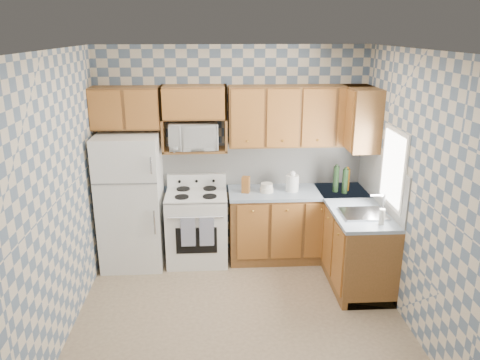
% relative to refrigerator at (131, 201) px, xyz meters
% --- Properties ---
extents(floor, '(3.40, 3.40, 0.00)m').
position_rel_refrigerator_xyz_m(floor, '(1.27, -1.25, -0.84)').
color(floor, '#79624B').
rests_on(floor, ground).
extents(back_wall, '(3.40, 0.02, 2.70)m').
position_rel_refrigerator_xyz_m(back_wall, '(1.27, 0.35, 0.51)').
color(back_wall, slate).
rests_on(back_wall, ground).
extents(right_wall, '(0.02, 3.20, 2.70)m').
position_rel_refrigerator_xyz_m(right_wall, '(2.97, -1.25, 0.51)').
color(right_wall, slate).
rests_on(right_wall, ground).
extents(backsplash_back, '(2.60, 0.02, 0.56)m').
position_rel_refrigerator_xyz_m(backsplash_back, '(1.68, 0.34, 0.36)').
color(backsplash_back, silver).
rests_on(backsplash_back, back_wall).
extents(backsplash_right, '(0.02, 1.60, 0.56)m').
position_rel_refrigerator_xyz_m(backsplash_right, '(2.96, -0.45, 0.36)').
color(backsplash_right, silver).
rests_on(backsplash_right, right_wall).
extents(refrigerator, '(0.75, 0.70, 1.68)m').
position_rel_refrigerator_xyz_m(refrigerator, '(0.00, 0.00, 0.00)').
color(refrigerator, silver).
rests_on(refrigerator, floor).
extents(stove_body, '(0.76, 0.65, 0.90)m').
position_rel_refrigerator_xyz_m(stove_body, '(0.80, 0.03, -0.39)').
color(stove_body, silver).
rests_on(stove_body, floor).
extents(cooktop, '(0.76, 0.65, 0.02)m').
position_rel_refrigerator_xyz_m(cooktop, '(0.80, 0.03, 0.07)').
color(cooktop, silver).
rests_on(cooktop, stove_body).
extents(backguard, '(0.76, 0.08, 0.17)m').
position_rel_refrigerator_xyz_m(backguard, '(0.80, 0.30, 0.16)').
color(backguard, silver).
rests_on(backguard, cooktop).
extents(dish_towel_left, '(0.18, 0.02, 0.37)m').
position_rel_refrigerator_xyz_m(dish_towel_left, '(0.71, -0.32, -0.30)').
color(dish_towel_left, navy).
rests_on(dish_towel_left, stove_body).
extents(dish_towel_right, '(0.18, 0.02, 0.37)m').
position_rel_refrigerator_xyz_m(dish_towel_right, '(0.93, -0.32, -0.30)').
color(dish_towel_right, navy).
rests_on(dish_towel_right, stove_body).
extents(base_cabinets_back, '(1.75, 0.60, 0.88)m').
position_rel_refrigerator_xyz_m(base_cabinets_back, '(2.10, 0.05, -0.40)').
color(base_cabinets_back, brown).
rests_on(base_cabinets_back, floor).
extents(base_cabinets_right, '(0.60, 1.60, 0.88)m').
position_rel_refrigerator_xyz_m(base_cabinets_right, '(2.67, -0.45, -0.40)').
color(base_cabinets_right, brown).
rests_on(base_cabinets_right, floor).
extents(countertop_back, '(1.77, 0.63, 0.04)m').
position_rel_refrigerator_xyz_m(countertop_back, '(2.10, 0.05, 0.06)').
color(countertop_back, gray).
rests_on(countertop_back, base_cabinets_back).
extents(countertop_right, '(0.63, 1.60, 0.04)m').
position_rel_refrigerator_xyz_m(countertop_right, '(2.67, -0.45, 0.06)').
color(countertop_right, gray).
rests_on(countertop_right, base_cabinets_right).
extents(upper_cabinets_back, '(1.75, 0.33, 0.74)m').
position_rel_refrigerator_xyz_m(upper_cabinets_back, '(2.10, 0.19, 1.01)').
color(upper_cabinets_back, brown).
rests_on(upper_cabinets_back, back_wall).
extents(upper_cabinets_fridge, '(0.82, 0.33, 0.50)m').
position_rel_refrigerator_xyz_m(upper_cabinets_fridge, '(-0.02, 0.19, 1.13)').
color(upper_cabinets_fridge, brown).
rests_on(upper_cabinets_fridge, back_wall).
extents(upper_cabinets_right, '(0.33, 0.70, 0.74)m').
position_rel_refrigerator_xyz_m(upper_cabinets_right, '(2.81, 0.00, 1.01)').
color(upper_cabinets_right, brown).
rests_on(upper_cabinets_right, right_wall).
extents(microwave_shelf, '(0.80, 0.33, 0.03)m').
position_rel_refrigerator_xyz_m(microwave_shelf, '(0.80, 0.19, 0.60)').
color(microwave_shelf, brown).
rests_on(microwave_shelf, back_wall).
extents(microwave, '(0.62, 0.44, 0.33)m').
position_rel_refrigerator_xyz_m(microwave, '(0.78, 0.20, 0.78)').
color(microwave, silver).
rests_on(microwave, microwave_shelf).
extents(sink, '(0.48, 0.40, 0.03)m').
position_rel_refrigerator_xyz_m(sink, '(2.67, -0.80, 0.09)').
color(sink, '#B7B7BC').
rests_on(sink, countertop_right).
extents(window, '(0.02, 0.66, 0.86)m').
position_rel_refrigerator_xyz_m(window, '(2.96, -0.80, 0.61)').
color(window, silver).
rests_on(window, right_wall).
extents(bottle_0, '(0.07, 0.07, 0.33)m').
position_rel_refrigerator_xyz_m(bottle_0, '(2.56, -0.02, 0.24)').
color(bottle_0, black).
rests_on(bottle_0, countertop_back).
extents(bottle_1, '(0.07, 0.07, 0.31)m').
position_rel_refrigerator_xyz_m(bottle_1, '(2.66, -0.08, 0.23)').
color(bottle_1, black).
rests_on(bottle_1, countertop_back).
extents(bottle_2, '(0.07, 0.07, 0.28)m').
position_rel_refrigerator_xyz_m(bottle_2, '(2.71, 0.02, 0.22)').
color(bottle_2, '#63390B').
rests_on(bottle_2, countertop_back).
extents(knife_block, '(0.12, 0.12, 0.21)m').
position_rel_refrigerator_xyz_m(knife_block, '(1.43, 0.01, 0.18)').
color(knife_block, brown).
rests_on(knife_block, countertop_back).
extents(electric_kettle, '(0.16, 0.16, 0.21)m').
position_rel_refrigerator_xyz_m(electric_kettle, '(2.02, 0.03, 0.18)').
color(electric_kettle, silver).
rests_on(electric_kettle, countertop_back).
extents(food_containers, '(0.17, 0.17, 0.11)m').
position_rel_refrigerator_xyz_m(food_containers, '(1.69, 0.01, 0.14)').
color(food_containers, silver).
rests_on(food_containers, countertop_back).
extents(soap_bottle, '(0.06, 0.06, 0.17)m').
position_rel_refrigerator_xyz_m(soap_bottle, '(2.78, -1.07, 0.17)').
color(soap_bottle, silver).
rests_on(soap_bottle, countertop_right).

